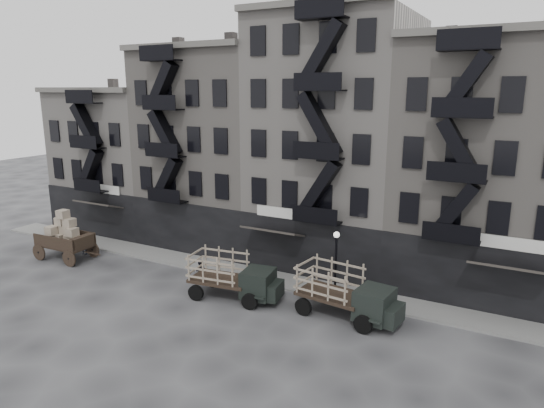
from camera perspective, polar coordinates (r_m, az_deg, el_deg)
The scene contains 13 objects.
ground at distance 28.63m, azimuth -0.31°, elevation -12.01°, with size 140.00×140.00×0.00m, color #38383A.
sidewalk at distance 31.65m, azimuth 3.00°, elevation -9.31°, with size 55.00×2.50×0.15m, color slate.
building_west at distance 46.35m, azimuth -16.43°, elevation 5.07°, with size 10.00×11.35×13.20m.
building_midwest at distance 39.78m, azimuth -6.20°, elevation 6.42°, with size 10.00×11.35×16.20m.
building_center at distance 35.00m, azimuth 7.49°, elevation 7.09°, with size 10.00×11.35×18.20m.
building_mideast at distance 32.93m, azimuth 23.92°, elevation 3.90°, with size 10.00×11.35×16.20m.
lamp_post at distance 28.60m, azimuth 7.52°, elevation -6.13°, with size 0.36×0.36×4.28m.
horse at distance 42.98m, azimuth -24.52°, elevation -3.45°, with size 0.78×1.70×1.44m, color beige.
wagon at distance 38.76m, azimuth -23.37°, elevation -3.00°, with size 4.38×2.47×3.63m.
stake_truck_west at distance 29.20m, azimuth -4.65°, elevation -8.13°, with size 5.78×2.91×2.79m.
stake_truck_east at distance 27.07m, azimuth 8.66°, elevation -9.91°, with size 5.96×2.95×2.89m.
pedestrian_west at distance 39.54m, azimuth -21.24°, elevation -4.42°, with size 0.58×0.38×1.60m, color black.
pedestrian_mid at distance 31.88m, azimuth -8.41°, elevation -7.87°, with size 0.78×0.61×1.60m, color black.
Camera 1 is at (12.44, -22.66, 12.30)m, focal length 32.00 mm.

